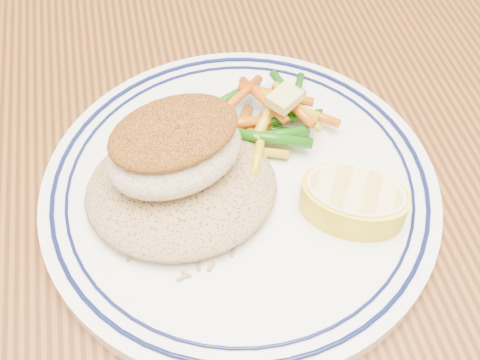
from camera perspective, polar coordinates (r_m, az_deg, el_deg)
name	(u,v)px	position (r m, az deg, el deg)	size (l,w,h in m)	color
dining_table	(225,289)	(0.50, -1.43, -10.32)	(1.50, 0.90, 0.75)	#4B270F
plate	(240,189)	(0.42, 0.00, -0.88)	(0.27, 0.27, 0.02)	white
rice_pilaf	(181,186)	(0.40, -5.60, -0.55)	(0.13, 0.11, 0.02)	#97774B
fish_fillet	(175,147)	(0.38, -6.22, 3.10)	(0.10, 0.09, 0.05)	beige
vegetable_pile	(268,117)	(0.44, 2.70, 5.99)	(0.10, 0.10, 0.03)	#15560A
butter_pat	(285,98)	(0.42, 4.26, 7.74)	(0.02, 0.02, 0.01)	#D8BF69
lemon_wedge	(353,200)	(0.39, 10.70, -1.88)	(0.09, 0.09, 0.03)	yellow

